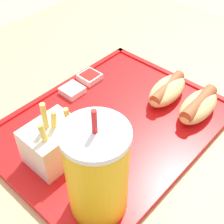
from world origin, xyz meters
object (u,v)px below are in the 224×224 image
(soda_cup, at_px, (97,172))
(sauce_cup_mayo, at_px, (72,90))
(hot_dog_near, at_px, (167,90))
(hot_dog_far, at_px, (198,106))
(sauce_cup_ketchup, at_px, (90,77))
(fries_carton, at_px, (55,143))

(soda_cup, bearing_deg, sauce_cup_mayo, -124.18)
(soda_cup, relative_size, hot_dog_near, 1.60)
(hot_dog_far, bearing_deg, sauce_cup_ketchup, -74.99)
(hot_dog_near, distance_m, fries_carton, 0.27)
(hot_dog_far, distance_m, sauce_cup_ketchup, 0.25)
(hot_dog_near, height_order, sauce_cup_mayo, hot_dog_near)
(soda_cup, bearing_deg, hot_dog_near, -166.34)
(soda_cup, distance_m, fries_carton, 0.12)
(hot_dog_near, xyz_separation_m, fries_carton, (0.26, -0.05, 0.02))
(hot_dog_near, bearing_deg, sauce_cup_mayo, -52.30)
(hot_dog_near, relative_size, sauce_cup_mayo, 2.80)
(soda_cup, relative_size, fries_carton, 1.59)
(hot_dog_far, xyz_separation_m, hot_dog_near, (0.00, -0.07, -0.00))
(hot_dog_near, bearing_deg, hot_dog_far, 90.00)
(fries_carton, bearing_deg, soda_cup, 82.58)
(fries_carton, height_order, sauce_cup_ketchup, fries_carton)
(sauce_cup_mayo, distance_m, sauce_cup_ketchup, 0.06)
(soda_cup, distance_m, hot_dog_near, 0.29)
(sauce_cup_mayo, bearing_deg, hot_dog_far, 117.83)
(hot_dog_near, distance_m, sauce_cup_mayo, 0.20)
(hot_dog_far, height_order, hot_dog_near, hot_dog_far)
(soda_cup, xyz_separation_m, sauce_cup_ketchup, (-0.21, -0.23, -0.07))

